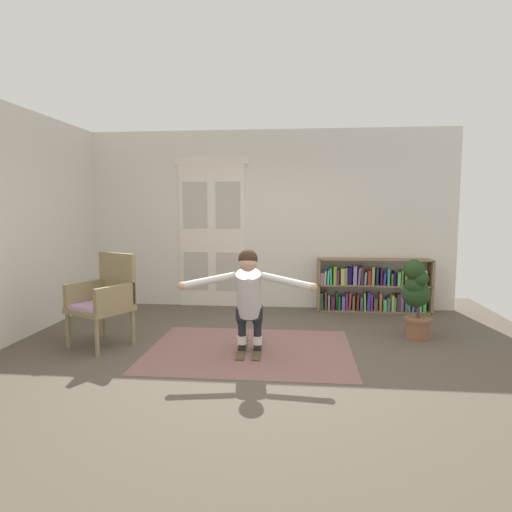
% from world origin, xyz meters
% --- Properties ---
extents(ground_plane, '(7.20, 7.20, 0.00)m').
position_xyz_m(ground_plane, '(0.00, 0.00, 0.00)').
color(ground_plane, brown).
extents(back_wall, '(6.00, 0.10, 2.90)m').
position_xyz_m(back_wall, '(0.00, 2.60, 1.45)').
color(back_wall, silver).
rests_on(back_wall, ground).
extents(side_wall_left, '(0.10, 6.00, 2.90)m').
position_xyz_m(side_wall_left, '(-3.00, 0.40, 1.45)').
color(side_wall_left, silver).
rests_on(side_wall_left, ground).
extents(double_door, '(1.22, 0.05, 2.45)m').
position_xyz_m(double_door, '(-0.94, 2.54, 1.23)').
color(double_door, silver).
rests_on(double_door, ground).
extents(rug, '(2.34, 1.81, 0.01)m').
position_xyz_m(rug, '(-0.05, 0.23, 0.00)').
color(rug, '#835B55').
rests_on(rug, ground).
extents(bookshelf, '(1.79, 0.30, 0.84)m').
position_xyz_m(bookshelf, '(1.66, 2.39, 0.38)').
color(bookshelf, olive).
rests_on(bookshelf, ground).
extents(wicker_chair, '(0.81, 0.81, 1.10)m').
position_xyz_m(wicker_chair, '(-1.80, 0.28, 0.58)').
color(wicker_chair, '#8C7B54').
rests_on(wicker_chair, ground).
extents(potted_plant, '(0.38, 0.42, 1.01)m').
position_xyz_m(potted_plant, '(1.99, 0.96, 0.52)').
color(potted_plant, brown).
rests_on(potted_plant, ground).
extents(skis_pair, '(0.30, 0.78, 0.07)m').
position_xyz_m(skis_pair, '(-0.05, 0.26, 0.02)').
color(skis_pair, brown).
rests_on(skis_pair, rug).
extents(person_skier, '(1.48, 0.58, 1.13)m').
position_xyz_m(person_skier, '(-0.04, 0.08, 0.71)').
color(person_skier, white).
rests_on(person_skier, skis_pair).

